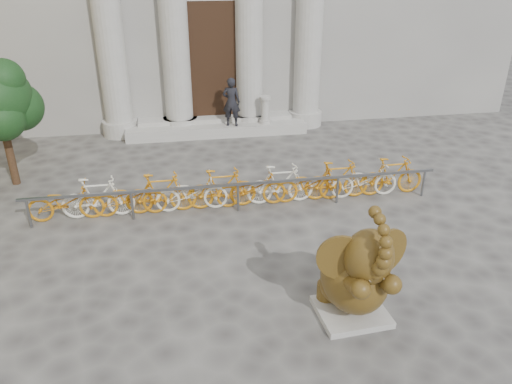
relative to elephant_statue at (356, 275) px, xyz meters
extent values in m
plane|color=#474442|center=(-1.32, 0.40, -0.83)|extent=(80.00, 80.00, 0.00)
cube|color=black|center=(-1.32, 10.32, 1.47)|extent=(2.40, 0.16, 4.00)
cylinder|color=#A8A59E|center=(-4.52, 10.20, 3.17)|extent=(0.90, 0.90, 8.00)
cylinder|color=#A8A59E|center=(-2.52, 10.20, 3.17)|extent=(0.90, 0.90, 8.00)
cylinder|color=#A8A59E|center=(-0.12, 10.20, 3.17)|extent=(0.90, 0.90, 8.00)
cylinder|color=#A8A59E|center=(1.88, 10.20, 3.17)|extent=(0.90, 0.90, 8.00)
cube|color=#A8A59E|center=(-1.32, 9.80, -0.65)|extent=(6.00, 1.20, 0.36)
cube|color=#A8A59E|center=(0.00, 0.04, -0.78)|extent=(1.21, 1.10, 0.11)
ellipsoid|color=black|center=(-0.02, 0.29, -0.37)|extent=(1.02, 0.98, 0.73)
ellipsoid|color=black|center=(0.00, 0.06, -0.05)|extent=(1.19, 1.44, 1.19)
cylinder|color=black|center=(-0.34, 0.42, -0.57)|extent=(0.37, 0.37, 0.30)
cylinder|color=black|center=(0.28, 0.46, -0.57)|extent=(0.37, 0.37, 0.30)
cylinder|color=black|center=(-0.22, -0.41, 0.17)|extent=(0.32, 0.70, 0.46)
cylinder|color=black|center=(0.28, -0.38, 0.17)|extent=(0.32, 0.70, 0.46)
ellipsoid|color=black|center=(0.02, -0.35, 0.59)|extent=(0.83, 0.78, 0.92)
cylinder|color=black|center=(-0.37, -0.24, 0.54)|extent=(0.77, 0.25, 0.78)
cylinder|color=black|center=(0.40, -0.19, 0.54)|extent=(0.74, 0.34, 0.78)
cone|color=beige|center=(-0.10, -0.59, 0.40)|extent=(0.16, 0.27, 0.12)
cone|color=beige|center=(0.18, -0.57, 0.40)|extent=(0.13, 0.27, 0.12)
cube|color=slate|center=(-1.38, 4.11, -0.13)|extent=(9.80, 0.06, 0.06)
cylinder|color=slate|center=(-6.08, 4.11, -0.48)|extent=(0.06, 0.06, 0.70)
cylinder|color=slate|center=(-3.83, 4.11, -0.48)|extent=(0.06, 0.06, 0.70)
cylinder|color=slate|center=(-1.38, 4.11, -0.48)|extent=(0.06, 0.06, 0.70)
cylinder|color=slate|center=(1.07, 4.11, -0.48)|extent=(0.06, 0.06, 0.70)
cylinder|color=slate|center=(3.32, 4.11, -0.48)|extent=(0.06, 0.06, 0.70)
imported|color=orange|center=(-5.33, 4.36, -0.33)|extent=(1.70, 0.50, 1.00)
imported|color=white|center=(-4.61, 4.36, -0.33)|extent=(1.66, 0.47, 1.00)
imported|color=orange|center=(-3.89, 4.36, -0.33)|extent=(1.70, 0.50, 1.00)
imported|color=orange|center=(-3.18, 4.36, -0.33)|extent=(1.66, 0.47, 1.00)
imported|color=white|center=(-2.46, 4.36, -0.33)|extent=(1.70, 0.50, 1.00)
imported|color=orange|center=(-1.74, 4.36, -0.33)|extent=(1.66, 0.47, 1.00)
imported|color=orange|center=(-1.02, 4.36, -0.33)|extent=(1.70, 0.50, 1.00)
imported|color=white|center=(-0.31, 4.36, -0.33)|extent=(1.66, 0.47, 1.00)
imported|color=orange|center=(0.41, 4.36, -0.33)|extent=(1.70, 0.50, 1.00)
imported|color=orange|center=(1.13, 4.36, -0.33)|extent=(1.66, 0.47, 1.00)
imported|color=white|center=(1.84, 4.36, -0.33)|extent=(1.70, 0.50, 1.00)
imported|color=orange|center=(2.56, 4.36, -0.33)|extent=(1.66, 0.47, 1.00)
cylinder|color=#332114|center=(-7.02, 6.65, 0.18)|extent=(0.20, 0.20, 2.02)
sphere|color=black|center=(-6.62, 6.88, 1.19)|extent=(1.24, 1.24, 1.24)
sphere|color=black|center=(-6.90, 6.31, 1.08)|extent=(1.12, 1.12, 1.12)
sphere|color=black|center=(-6.74, 6.54, 1.98)|extent=(1.01, 1.01, 1.01)
imported|color=black|center=(-0.84, 9.45, 0.33)|extent=(0.67, 0.53, 1.60)
cylinder|color=#A8A59E|center=(0.29, 9.50, -0.42)|extent=(0.38, 0.38, 0.11)
cylinder|color=#A8A59E|center=(0.29, 9.50, -0.05)|extent=(0.26, 0.26, 0.85)
cylinder|color=#A8A59E|center=(0.29, 9.50, 0.40)|extent=(0.38, 0.38, 0.09)
camera|label=1|loc=(-2.77, -6.36, 4.80)|focal=35.00mm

